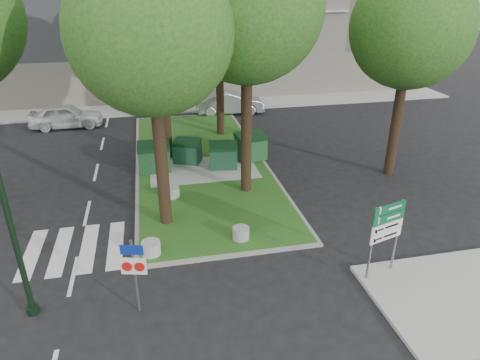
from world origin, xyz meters
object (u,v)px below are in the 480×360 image
object	(u,v)px
dumpster_c	(223,156)
litter_bin	(233,146)
directional_sign	(386,228)
dumpster_d	(251,147)
bollard_right	(241,233)
street_lamp	(1,188)
tree_street_right	(414,15)
tree_median_mid	(160,12)
dumpster_b	(187,151)
car_white	(66,116)
bollard_left	(151,248)
tree_median_near_left	(152,15)
car_silver	(230,103)
dumpster_a	(154,157)
bollard_mid	(172,192)
traffic_sign_pole	(134,267)

from	to	relation	value
dumpster_c	litter_bin	xyz separation A→B (m)	(0.89, 1.98, -0.28)
directional_sign	dumpster_d	bearing A→B (deg)	83.43
bollard_right	street_lamp	bearing A→B (deg)	-160.24
dumpster_d	tree_street_right	bearing A→B (deg)	-36.60
tree_median_mid	dumpster_b	xyz separation A→B (m)	(0.78, -1.03, -6.29)
car_white	bollard_left	bearing A→B (deg)	-163.03
bollard_left	litter_bin	world-z (taller)	litter_bin
tree_median_mid	litter_bin	size ratio (longest dim) A/B	16.14
tree_median_near_left	directional_sign	size ratio (longest dim) A/B	4.37
bollard_left	dumpster_c	bearing A→B (deg)	61.41
tree_median_near_left	bollard_right	world-z (taller)	tree_median_near_left
street_lamp	car_silver	distance (m)	20.17
car_silver	litter_bin	bearing A→B (deg)	174.19
tree_median_near_left	dumpster_c	bearing A→B (deg)	57.32
tree_median_near_left	dumpster_b	bearing A→B (deg)	76.84
dumpster_a	street_lamp	xyz separation A→B (m)	(-3.61, -8.84, 3.02)
dumpster_a	dumpster_c	xyz separation A→B (m)	(3.20, -0.31, -0.07)
bollard_mid	litter_bin	size ratio (longest dim) A/B	0.96
dumpster_b	dumpster_d	world-z (taller)	dumpster_d
tree_median_mid	directional_sign	distance (m)	13.47
bollard_left	car_white	distance (m)	15.72
traffic_sign_pole	dumpster_c	bearing A→B (deg)	80.98
dumpster_a	dumpster_d	world-z (taller)	dumpster_a
traffic_sign_pole	dumpster_a	bearing A→B (deg)	99.96
dumpster_c	car_silver	xyz separation A→B (m)	(2.11, 9.30, 0.03)
tree_street_right	directional_sign	world-z (taller)	tree_street_right
tree_median_near_left	litter_bin	size ratio (longest dim) A/B	17.01
dumpster_b	tree_median_near_left	bearing A→B (deg)	-78.60
tree_median_near_left	tree_median_mid	xyz separation A→B (m)	(0.50, 6.50, -0.34)
car_silver	traffic_sign_pole	bearing A→B (deg)	165.33
bollard_right	dumpster_c	bearing A→B (deg)	85.45
bollard_right	car_white	world-z (taller)	car_white
bollard_left	bollard_right	distance (m)	3.08
bollard_left	litter_bin	xyz separation A→B (m)	(4.46, 8.53, 0.09)
street_lamp	traffic_sign_pole	world-z (taller)	street_lamp
traffic_sign_pole	street_lamp	bearing A→B (deg)	-175.73
tree_street_right	bollard_right	size ratio (longest dim) A/B	17.18
dumpster_a	car_silver	size ratio (longest dim) A/B	0.33
tree_median_mid	dumpster_c	distance (m)	7.00
litter_bin	traffic_sign_pole	distance (m)	12.09
tree_street_right	street_lamp	distance (m)	16.16
tree_median_mid	bollard_right	distance (m)	10.78
car_white	traffic_sign_pole	bearing A→B (deg)	-166.62
bollard_left	traffic_sign_pole	bearing A→B (deg)	-99.09
dumpster_a	dumpster_c	bearing A→B (deg)	-5.40
dumpster_a	bollard_right	world-z (taller)	dumpster_a
street_lamp	car_white	world-z (taller)	street_lamp
dumpster_b	bollard_mid	world-z (taller)	dumpster_b
directional_sign	car_white	world-z (taller)	directional_sign
dumpster_d	car_white	size ratio (longest dim) A/B	0.38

